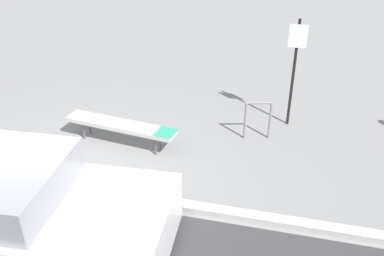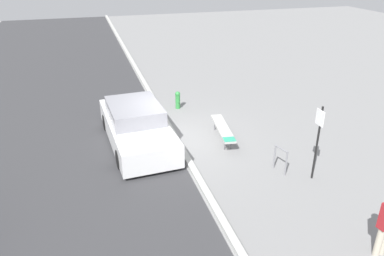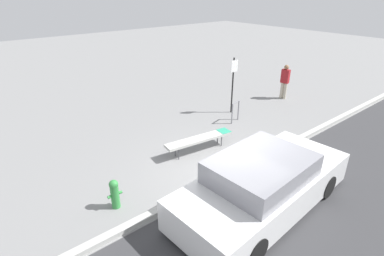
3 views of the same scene
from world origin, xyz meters
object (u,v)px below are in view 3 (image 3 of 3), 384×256
(bench, at_px, (199,139))
(parked_car_near, at_px, (263,184))
(pedestrian, at_px, (285,81))
(bike_rack, at_px, (235,110))
(fire_hydrant, at_px, (115,193))
(sign_post, at_px, (233,80))

(bench, relative_size, parked_car_near, 0.48)
(pedestrian, bearing_deg, bike_rack, 87.63)
(fire_hydrant, bearing_deg, sign_post, 20.70)
(bike_rack, distance_m, sign_post, 1.31)
(pedestrian, bearing_deg, bench, 92.69)
(fire_hydrant, relative_size, pedestrian, 0.48)
(bench, bearing_deg, sign_post, 35.08)
(fire_hydrant, distance_m, parked_car_near, 3.49)
(bike_rack, xyz_separation_m, sign_post, (0.59, 0.76, 0.88))
(bench, xyz_separation_m, bike_rack, (2.59, 0.88, 0.08))
(bench, height_order, pedestrian, pedestrian)
(sign_post, bearing_deg, fire_hydrant, -159.30)
(bike_rack, height_order, parked_car_near, parked_car_near)
(bike_rack, relative_size, parked_car_near, 0.17)
(pedestrian, bearing_deg, parked_car_near, 112.72)
(bench, xyz_separation_m, parked_car_near, (-0.62, -3.00, 0.22))
(bench, relative_size, fire_hydrant, 3.07)
(pedestrian, distance_m, parked_car_near, 8.19)
(pedestrian, height_order, parked_car_near, pedestrian)
(bench, bearing_deg, bike_rack, 26.53)
(sign_post, distance_m, pedestrian, 3.22)
(bench, relative_size, sign_post, 1.02)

